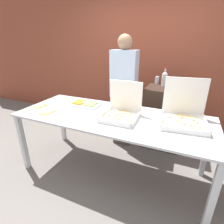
% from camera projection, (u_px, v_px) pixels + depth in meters
% --- Properties ---
extents(ground_plane, '(16.00, 16.00, 0.00)m').
position_uv_depth(ground_plane, '(112.00, 170.00, 2.46)').
color(ground_plane, slate).
extents(brick_wall_behind, '(10.00, 0.06, 2.80)m').
position_uv_depth(brick_wall_behind, '(147.00, 57.00, 3.37)').
color(brick_wall_behind, brown).
rests_on(brick_wall_behind, ground_plane).
extents(buffet_table, '(2.38, 0.94, 0.84)m').
position_uv_depth(buffet_table, '(112.00, 122.00, 2.17)').
color(buffet_table, silver).
rests_on(buffet_table, ground_plane).
extents(pizza_box_far_left, '(0.52, 0.54, 0.47)m').
position_uv_depth(pizza_box_far_left, '(183.00, 115.00, 1.95)').
color(pizza_box_far_left, white).
rests_on(pizza_box_far_left, buffet_table).
extents(pizza_box_far_right, '(0.42, 0.44, 0.41)m').
position_uv_depth(pizza_box_far_right, '(121.00, 112.00, 2.07)').
color(pizza_box_far_right, white).
rests_on(pizza_box_far_right, buffet_table).
extents(paper_plate_front_right, '(0.23, 0.23, 0.03)m').
position_uv_depth(paper_plate_front_right, '(40.00, 106.00, 2.42)').
color(paper_plate_front_right, white).
rests_on(paper_plate_front_right, buffet_table).
extents(paper_plate_front_center, '(0.26, 0.26, 0.03)m').
position_uv_depth(paper_plate_front_center, '(48.00, 112.00, 2.21)').
color(paper_plate_front_center, white).
rests_on(paper_plate_front_center, buffet_table).
extents(veggie_tray, '(0.41, 0.24, 0.05)m').
position_uv_depth(veggie_tray, '(85.00, 104.00, 2.47)').
color(veggie_tray, white).
rests_on(veggie_tray, buffet_table).
extents(sideboard_podium, '(0.63, 0.58, 1.01)m').
position_uv_depth(sideboard_podium, '(164.00, 117.00, 2.95)').
color(sideboard_podium, black).
rests_on(sideboard_podium, ground_plane).
extents(soda_bottle, '(0.09, 0.09, 0.29)m').
position_uv_depth(soda_bottle, '(165.00, 78.00, 2.81)').
color(soda_bottle, '#B7BCC1').
rests_on(soda_bottle, sideboard_podium).
extents(soda_can_silver, '(0.07, 0.07, 0.12)m').
position_uv_depth(soda_can_silver, '(157.00, 80.00, 3.01)').
color(soda_can_silver, silver).
rests_on(soda_can_silver, sideboard_podium).
extents(soda_can_colored, '(0.07, 0.07, 0.12)m').
position_uv_depth(soda_can_colored, '(174.00, 87.00, 2.54)').
color(soda_can_colored, red).
rests_on(soda_can_colored, sideboard_podium).
extents(person_guest_cap, '(0.40, 0.22, 1.79)m').
position_uv_depth(person_guest_cap, '(124.00, 91.00, 2.80)').
color(person_guest_cap, '#473D33').
rests_on(person_guest_cap, ground_plane).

